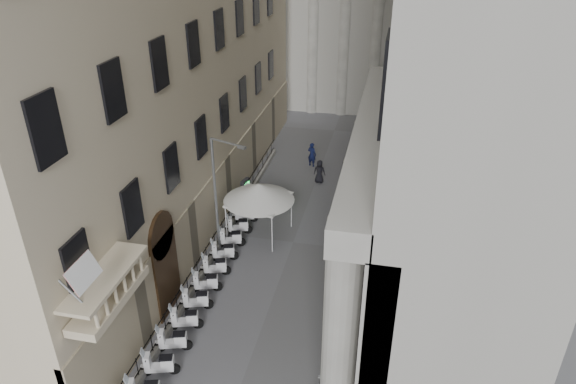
# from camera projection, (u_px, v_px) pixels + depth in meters

# --- Properties ---
(iron_fence) EXTENTS (0.30, 28.00, 1.40)m
(iron_fence) POSITION_uv_depth(u_px,v_px,m) (220.00, 245.00, 31.28)
(iron_fence) COLOR black
(iron_fence) RESTS_ON ground
(blue_awning) EXTENTS (1.60, 3.00, 3.00)m
(blue_awning) POSITION_uv_depth(u_px,v_px,m) (369.00, 197.00, 36.61)
(blue_awning) COLOR navy
(blue_awning) RESTS_ON ground
(scooter_3) EXTENTS (1.50, 0.94, 1.50)m
(scooter_3) POSITION_uv_depth(u_px,v_px,m) (161.00, 374.00, 22.40)
(scooter_3) COLOR white
(scooter_3) RESTS_ON ground
(scooter_4) EXTENTS (1.50, 0.94, 1.50)m
(scooter_4) POSITION_uv_depth(u_px,v_px,m) (174.00, 350.00, 23.65)
(scooter_4) COLOR white
(scooter_4) RESTS_ON ground
(scooter_5) EXTENTS (1.50, 0.94, 1.50)m
(scooter_5) POSITION_uv_depth(u_px,v_px,m) (186.00, 329.00, 24.90)
(scooter_5) COLOR white
(scooter_5) RESTS_ON ground
(scooter_6) EXTENTS (1.50, 0.94, 1.50)m
(scooter_6) POSITION_uv_depth(u_px,v_px,m) (197.00, 309.00, 26.14)
(scooter_6) COLOR white
(scooter_6) RESTS_ON ground
(scooter_7) EXTENTS (1.50, 0.94, 1.50)m
(scooter_7) POSITION_uv_depth(u_px,v_px,m) (207.00, 291.00, 27.39)
(scooter_7) COLOR white
(scooter_7) RESTS_ON ground
(scooter_8) EXTENTS (1.50, 0.94, 1.50)m
(scooter_8) POSITION_uv_depth(u_px,v_px,m) (216.00, 275.00, 28.63)
(scooter_8) COLOR white
(scooter_8) RESTS_ON ground
(scooter_9) EXTENTS (1.50, 0.94, 1.50)m
(scooter_9) POSITION_uv_depth(u_px,v_px,m) (224.00, 260.00, 29.88)
(scooter_9) COLOR white
(scooter_9) RESTS_ON ground
(scooter_10) EXTENTS (1.50, 0.94, 1.50)m
(scooter_10) POSITION_uv_depth(u_px,v_px,m) (232.00, 246.00, 31.12)
(scooter_10) COLOR white
(scooter_10) RESTS_ON ground
(scooter_11) EXTENTS (1.50, 0.94, 1.50)m
(scooter_11) POSITION_uv_depth(u_px,v_px,m) (239.00, 234.00, 32.37)
(scooter_11) COLOR white
(scooter_11) RESTS_ON ground
(scooter_12) EXTENTS (1.50, 0.94, 1.50)m
(scooter_12) POSITION_uv_depth(u_px,v_px,m) (245.00, 222.00, 33.62)
(scooter_12) COLOR white
(scooter_12) RESTS_ON ground
(scooter_13) EXTENTS (1.50, 0.94, 1.50)m
(scooter_13) POSITION_uv_depth(u_px,v_px,m) (251.00, 211.00, 34.86)
(scooter_13) COLOR white
(scooter_13) RESTS_ON ground
(barrier_2) EXTENTS (0.60, 2.40, 1.10)m
(barrier_2) POSITION_uv_depth(u_px,v_px,m) (329.00, 357.00, 23.28)
(barrier_2) COLOR #A0A2A7
(barrier_2) RESTS_ON ground
(barrier_3) EXTENTS (0.60, 2.40, 1.10)m
(barrier_3) POSITION_uv_depth(u_px,v_px,m) (336.00, 320.00, 25.44)
(barrier_3) COLOR #A0A2A7
(barrier_3) RESTS_ON ground
(barrier_4) EXTENTS (0.60, 2.40, 1.10)m
(barrier_4) POSITION_uv_depth(u_px,v_px,m) (342.00, 288.00, 27.59)
(barrier_4) COLOR #A0A2A7
(barrier_4) RESTS_ON ground
(barrier_5) EXTENTS (0.60, 2.40, 1.10)m
(barrier_5) POSITION_uv_depth(u_px,v_px,m) (347.00, 262.00, 29.75)
(barrier_5) COLOR #A0A2A7
(barrier_5) RESTS_ON ground
(barrier_6) EXTENTS (0.60, 2.40, 1.10)m
(barrier_6) POSITION_uv_depth(u_px,v_px,m) (352.00, 238.00, 31.90)
(barrier_6) COLOR #A0A2A7
(barrier_6) RESTS_ON ground
(barrier_7) EXTENTS (0.60, 2.40, 1.10)m
(barrier_7) POSITION_uv_depth(u_px,v_px,m) (356.00, 218.00, 34.06)
(barrier_7) COLOR #A0A2A7
(barrier_7) RESTS_ON ground
(security_tent) EXTENTS (4.34, 4.34, 3.53)m
(security_tent) POSITION_uv_depth(u_px,v_px,m) (256.00, 190.00, 31.29)
(security_tent) COLOR white
(security_tent) RESTS_ON ground
(street_lamp) EXTENTS (2.25, 0.98, 7.23)m
(street_lamp) POSITION_uv_depth(u_px,v_px,m) (218.00, 188.00, 28.72)
(street_lamp) COLOR gray
(street_lamp) RESTS_ON ground
(info_kiosk) EXTENTS (0.44, 0.93, 1.89)m
(info_kiosk) POSITION_uv_depth(u_px,v_px,m) (245.00, 192.00, 35.29)
(info_kiosk) COLOR black
(info_kiosk) RESTS_ON ground
(pedestrian_a) EXTENTS (0.85, 0.72, 1.97)m
(pedestrian_a) POSITION_uv_depth(u_px,v_px,m) (312.00, 154.00, 40.78)
(pedestrian_a) COLOR #0E1438
(pedestrian_a) RESTS_ON ground
(pedestrian_b) EXTENTS (0.98, 0.94, 1.59)m
(pedestrian_b) POSITION_uv_depth(u_px,v_px,m) (354.00, 145.00, 43.05)
(pedestrian_b) COLOR black
(pedestrian_b) RESTS_ON ground
(pedestrian_c) EXTENTS (0.90, 0.61, 1.78)m
(pedestrian_c) POSITION_uv_depth(u_px,v_px,m) (319.00, 172.00, 38.23)
(pedestrian_c) COLOR black
(pedestrian_c) RESTS_ON ground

